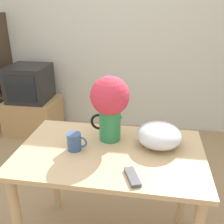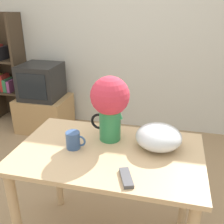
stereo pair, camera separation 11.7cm
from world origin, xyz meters
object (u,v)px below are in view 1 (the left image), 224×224
(flower_vase, at_px, (110,102))
(coffee_mug, at_px, (75,142))
(tv_set, at_px, (29,83))
(white_bowl, at_px, (159,135))

(flower_vase, bearing_deg, coffee_mug, -138.86)
(flower_vase, height_order, coffee_mug, flower_vase)
(coffee_mug, bearing_deg, flower_vase, 41.14)
(flower_vase, height_order, tv_set, flower_vase)
(flower_vase, distance_m, white_bowl, 0.37)
(flower_vase, xyz_separation_m, white_bowl, (0.32, -0.03, -0.19))
(tv_set, bearing_deg, flower_vase, -48.76)
(flower_vase, bearing_deg, tv_set, 131.24)
(flower_vase, relative_size, tv_set, 0.88)
(coffee_mug, height_order, white_bowl, white_bowl)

